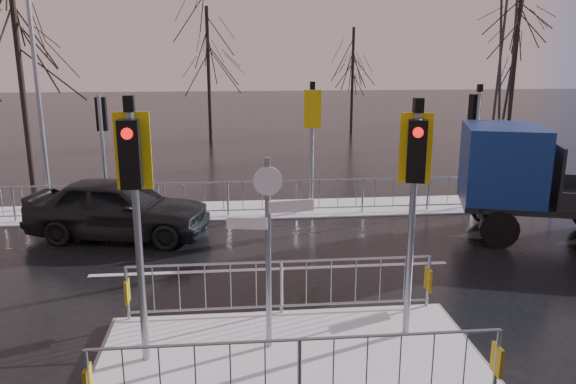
{
  "coord_description": "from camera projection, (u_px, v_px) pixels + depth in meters",
  "views": [
    {
      "loc": [
        -0.79,
        -7.88,
        4.75
      ],
      "look_at": [
        0.34,
        3.69,
        1.8
      ],
      "focal_mm": 35.0,
      "sensor_mm": 36.0,
      "label": 1
    }
  ],
  "objects": [
    {
      "name": "ground",
      "position": [
        289.0,
        360.0,
        8.85
      ],
      "size": [
        120.0,
        120.0,
        0.0
      ],
      "primitive_type": "plane",
      "color": "black",
      "rests_on": "ground"
    },
    {
      "name": "snow_verge",
      "position": [
        261.0,
        209.0,
        17.14
      ],
      "size": [
        30.0,
        2.0,
        0.04
      ],
      "primitive_type": "cube",
      "color": "white",
      "rests_on": "ground"
    },
    {
      "name": "lane_markings",
      "position": [
        291.0,
        372.0,
        8.53
      ],
      "size": [
        8.0,
        11.38,
        0.01
      ],
      "color": "silver",
      "rests_on": "ground"
    },
    {
      "name": "traffic_island",
      "position": [
        288.0,
        337.0,
        8.76
      ],
      "size": [
        6.0,
        3.04,
        4.15
      ],
      "color": "slate",
      "rests_on": "ground"
    },
    {
      "name": "far_kerb_fixtures",
      "position": [
        272.0,
        181.0,
        16.43
      ],
      "size": [
        18.0,
        0.65,
        3.83
      ],
      "color": "gray",
      "rests_on": "ground"
    },
    {
      "name": "car_far_lane",
      "position": [
        119.0,
        208.0,
        14.47
      ],
      "size": [
        4.97,
        2.82,
        1.59
      ],
      "primitive_type": "imported",
      "rotation": [
        0.0,
        0.0,
        1.36
      ],
      "color": "black",
      "rests_on": "ground"
    },
    {
      "name": "flatbed_truck",
      "position": [
        537.0,
        180.0,
        14.3
      ],
      "size": [
        6.64,
        4.0,
        2.9
      ],
      "color": "black",
      "rests_on": "ground"
    },
    {
      "name": "tree_near_b",
      "position": [
        16.0,
        38.0,
        18.89
      ],
      "size": [
        4.0,
        4.0,
        7.55
      ],
      "color": "black",
      "rests_on": "ground"
    },
    {
      "name": "tree_far_a",
      "position": [
        208.0,
        48.0,
        28.7
      ],
      "size": [
        3.75,
        3.75,
        7.08
      ],
      "color": "black",
      "rests_on": "ground"
    },
    {
      "name": "tree_far_b",
      "position": [
        353.0,
        60.0,
        31.54
      ],
      "size": [
        3.25,
        3.25,
        6.14
      ],
      "color": "black",
      "rests_on": "ground"
    },
    {
      "name": "tree_far_c",
      "position": [
        517.0,
        42.0,
        29.16
      ],
      "size": [
        4.0,
        4.0,
        7.55
      ],
      "color": "black",
      "rests_on": "ground"
    },
    {
      "name": "street_lamp_left",
      "position": [
        37.0,
        59.0,
        16.3
      ],
      "size": [
        1.25,
        0.18,
        8.2
      ],
      "color": "gray",
      "rests_on": "ground"
    }
  ]
}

